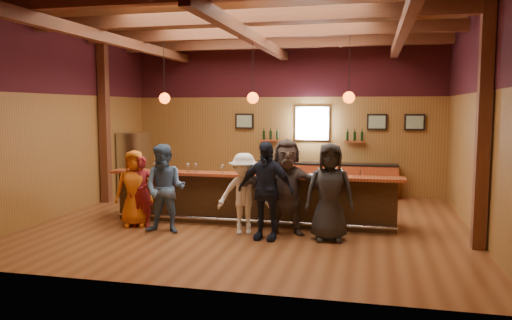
# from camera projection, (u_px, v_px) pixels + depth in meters

# --- Properties ---
(room) EXTENTS (9.04, 9.00, 4.52)m
(room) POSITION_uv_depth(u_px,v_px,m) (253.00, 74.00, 10.53)
(room) COLOR brown
(room) RESTS_ON ground
(bar_counter) EXTENTS (6.30, 1.07, 1.11)m
(bar_counter) POSITION_uv_depth(u_px,v_px,m) (255.00, 198.00, 10.89)
(bar_counter) COLOR black
(bar_counter) RESTS_ON ground
(back_bar_cabinet) EXTENTS (4.00, 0.52, 0.95)m
(back_bar_cabinet) POSITION_uv_depth(u_px,v_px,m) (325.00, 179.00, 14.09)
(back_bar_cabinet) COLOR #97371B
(back_bar_cabinet) RESTS_ON ground
(window) EXTENTS (0.95, 0.09, 0.95)m
(window) POSITION_uv_depth(u_px,v_px,m) (312.00, 123.00, 14.23)
(window) COLOR silver
(window) RESTS_ON room
(framed_pictures) EXTENTS (5.35, 0.05, 0.45)m
(framed_pictures) POSITION_uv_depth(u_px,v_px,m) (343.00, 122.00, 14.02)
(framed_pictures) COLOR black
(framed_pictures) RESTS_ON room
(wine_shelves) EXTENTS (3.00, 0.18, 0.30)m
(wine_shelves) POSITION_uv_depth(u_px,v_px,m) (312.00, 138.00, 14.22)
(wine_shelves) COLOR #97371B
(wine_shelves) RESTS_ON room
(pendant_lights) EXTENTS (4.24, 0.24, 1.37)m
(pendant_lights) POSITION_uv_depth(u_px,v_px,m) (253.00, 98.00, 10.52)
(pendant_lights) COLOR black
(pendant_lights) RESTS_ON room
(stainless_fridge) EXTENTS (0.70, 0.70, 1.80)m
(stainless_fridge) POSITION_uv_depth(u_px,v_px,m) (134.00, 164.00, 14.16)
(stainless_fridge) COLOR silver
(stainless_fridge) RESTS_ON ground
(customer_orange) EXTENTS (0.90, 0.71, 1.61)m
(customer_orange) POSITION_uv_depth(u_px,v_px,m) (135.00, 188.00, 10.50)
(customer_orange) COLOR orange
(customer_orange) RESTS_ON ground
(customer_redvest) EXTENTS (0.60, 0.44, 1.49)m
(customer_redvest) POSITION_uv_depth(u_px,v_px,m) (141.00, 192.00, 10.43)
(customer_redvest) COLOR maroon
(customer_redvest) RESTS_ON ground
(customer_denim) EXTENTS (0.88, 0.70, 1.78)m
(customer_denim) POSITION_uv_depth(u_px,v_px,m) (165.00, 189.00, 9.91)
(customer_denim) COLOR #496892
(customer_denim) RESTS_ON ground
(customer_white) EXTENTS (1.17, 0.88, 1.61)m
(customer_white) POSITION_uv_depth(u_px,v_px,m) (244.00, 194.00, 9.85)
(customer_white) COLOR white
(customer_white) RESTS_ON ground
(customer_navy) EXTENTS (1.14, 0.58, 1.87)m
(customer_navy) POSITION_uv_depth(u_px,v_px,m) (265.00, 191.00, 9.42)
(customer_navy) COLOR #171D2F
(customer_navy) RESTS_ON ground
(customer_brown) EXTENTS (1.84, 0.96, 1.89)m
(customer_brown) POSITION_uv_depth(u_px,v_px,m) (287.00, 187.00, 9.79)
(customer_brown) COLOR #524441
(customer_brown) RESTS_ON ground
(customer_dark) EXTENTS (0.97, 0.70, 1.85)m
(customer_dark) POSITION_uv_depth(u_px,v_px,m) (330.00, 192.00, 9.33)
(customer_dark) COLOR #252527
(customer_dark) RESTS_ON ground
(bartender) EXTENTS (0.74, 0.61, 1.76)m
(bartender) POSITION_uv_depth(u_px,v_px,m) (283.00, 178.00, 11.53)
(bartender) COLOR black
(bartender) RESTS_ON ground
(ice_bucket) EXTENTS (0.23, 0.23, 0.25)m
(ice_bucket) POSITION_uv_depth(u_px,v_px,m) (258.00, 168.00, 10.47)
(ice_bucket) COLOR brown
(ice_bucket) RESTS_ON bar_counter
(bottle_a) EXTENTS (0.07, 0.07, 0.33)m
(bottle_a) POSITION_uv_depth(u_px,v_px,m) (271.00, 167.00, 10.57)
(bottle_a) COLOR black
(bottle_a) RESTS_ON bar_counter
(bottle_b) EXTENTS (0.07, 0.07, 0.32)m
(bottle_b) POSITION_uv_depth(u_px,v_px,m) (287.00, 168.00, 10.42)
(bottle_b) COLOR black
(bottle_b) RESTS_ON bar_counter
(glass_a) EXTENTS (0.08, 0.08, 0.17)m
(glass_a) POSITION_uv_depth(u_px,v_px,m) (133.00, 164.00, 11.15)
(glass_a) COLOR silver
(glass_a) RESTS_ON bar_counter
(glass_b) EXTENTS (0.08, 0.08, 0.18)m
(glass_b) POSITION_uv_depth(u_px,v_px,m) (155.00, 165.00, 11.06)
(glass_b) COLOR silver
(glass_b) RESTS_ON bar_counter
(glass_c) EXTENTS (0.08, 0.08, 0.19)m
(glass_c) POSITION_uv_depth(u_px,v_px,m) (188.00, 165.00, 10.86)
(glass_c) COLOR silver
(glass_c) RESTS_ON bar_counter
(glass_d) EXTENTS (0.09, 0.09, 0.19)m
(glass_d) POSITION_uv_depth(u_px,v_px,m) (196.00, 166.00, 10.81)
(glass_d) COLOR silver
(glass_d) RESTS_ON bar_counter
(glass_e) EXTENTS (0.08, 0.08, 0.19)m
(glass_e) POSITION_uv_depth(u_px,v_px,m) (222.00, 167.00, 10.62)
(glass_e) COLOR silver
(glass_e) RESTS_ON bar_counter
(glass_f) EXTENTS (0.09, 0.09, 0.20)m
(glass_f) POSITION_uv_depth(u_px,v_px,m) (277.00, 168.00, 10.31)
(glass_f) COLOR silver
(glass_f) RESTS_ON bar_counter
(glass_g) EXTENTS (0.07, 0.07, 0.17)m
(glass_g) POSITION_uv_depth(u_px,v_px,m) (318.00, 169.00, 10.29)
(glass_g) COLOR silver
(glass_g) RESTS_ON bar_counter
(glass_h) EXTENTS (0.08, 0.08, 0.18)m
(glass_h) POSITION_uv_depth(u_px,v_px,m) (342.00, 170.00, 10.10)
(glass_h) COLOR silver
(glass_h) RESTS_ON bar_counter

